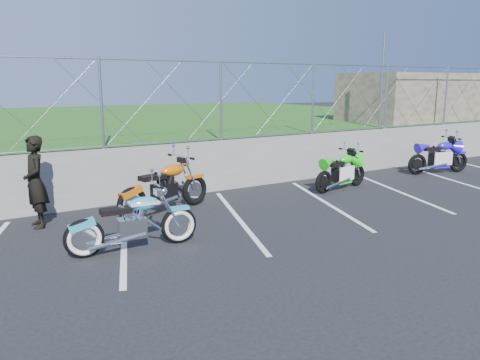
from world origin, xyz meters
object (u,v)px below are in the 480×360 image
naked_orange (166,189)px  person_standing (35,182)px  cruiser_turquoise (135,224)px  sportbike_blue (439,158)px  sportbike_green (342,173)px

naked_orange → person_standing: bearing=158.3°
cruiser_turquoise → sportbike_blue: (10.24, 1.69, 0.03)m
cruiser_turquoise → sportbike_blue: bearing=13.8°
person_standing → naked_orange: bearing=79.8°
sportbike_blue → naked_orange: bearing=-166.6°
person_standing → cruiser_turquoise: bearing=24.5°
sportbike_blue → person_standing: bearing=-167.7°
cruiser_turquoise → sportbike_green: bearing=18.9°
cruiser_turquoise → person_standing: 2.55m
naked_orange → sportbike_blue: bearing=-16.7°
naked_orange → person_standing: person_standing is taller
cruiser_turquoise → sportbike_green: 6.32m
person_standing → sportbike_green: bearing=81.4°
naked_orange → sportbike_blue: naked_orange is taller
sportbike_green → sportbike_blue: bearing=-7.5°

